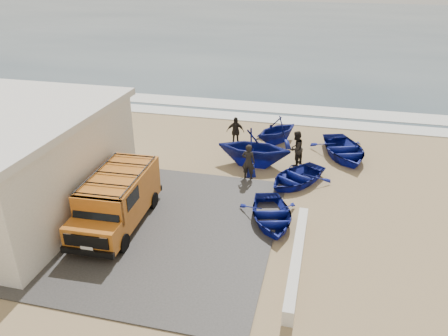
{
  "coord_description": "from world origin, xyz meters",
  "views": [
    {
      "loc": [
        5.46,
        -15.65,
        9.75
      ],
      "look_at": [
        1.25,
        1.57,
        1.2
      ],
      "focal_mm": 35.0,
      "sensor_mm": 36.0,
      "label": 1
    }
  ],
  "objects_px": {
    "boat_mid_left": "(254,148)",
    "fisherman_middle": "(296,148)",
    "boat_near_right": "(296,177)",
    "van": "(117,198)",
    "boat_mid_right": "(344,150)",
    "fisherman_front": "(248,162)",
    "boat_far_left": "(277,130)",
    "fisherman_back": "(235,132)",
    "parapet": "(297,258)",
    "boat_near_left": "(271,215)"
  },
  "relations": [
    {
      "from": "fisherman_middle",
      "to": "boat_near_right",
      "type": "bearing_deg",
      "value": 34.77
    },
    {
      "from": "boat_near_right",
      "to": "fisherman_front",
      "type": "distance_m",
      "value": 2.38
    },
    {
      "from": "fisherman_back",
      "to": "fisherman_middle",
      "type": "bearing_deg",
      "value": -34.94
    },
    {
      "from": "van",
      "to": "boat_mid_right",
      "type": "height_order",
      "value": "van"
    },
    {
      "from": "boat_near_left",
      "to": "boat_mid_right",
      "type": "relative_size",
      "value": 0.82
    },
    {
      "from": "boat_near_right",
      "to": "fisherman_middle",
      "type": "bearing_deg",
      "value": 128.88
    },
    {
      "from": "parapet",
      "to": "van",
      "type": "relative_size",
      "value": 1.17
    },
    {
      "from": "parapet",
      "to": "boat_mid_right",
      "type": "xyz_separation_m",
      "value": [
        1.61,
        9.88,
        0.16
      ]
    },
    {
      "from": "boat_mid_left",
      "to": "boat_far_left",
      "type": "xyz_separation_m",
      "value": [
        0.75,
        3.36,
        -0.2
      ]
    },
    {
      "from": "boat_near_right",
      "to": "boat_far_left",
      "type": "bearing_deg",
      "value": 140.14
    },
    {
      "from": "boat_near_left",
      "to": "fisherman_middle",
      "type": "relative_size",
      "value": 1.83
    },
    {
      "from": "parapet",
      "to": "boat_far_left",
      "type": "bearing_deg",
      "value": 101.17
    },
    {
      "from": "parapet",
      "to": "boat_near_right",
      "type": "xyz_separation_m",
      "value": [
        -0.6,
        6.12,
        0.08
      ]
    },
    {
      "from": "parapet",
      "to": "boat_mid_left",
      "type": "distance_m",
      "value": 8.27
    },
    {
      "from": "boat_near_left",
      "to": "boat_near_right",
      "type": "bearing_deg",
      "value": 63.49
    },
    {
      "from": "parapet",
      "to": "boat_near_right",
      "type": "bearing_deg",
      "value": 95.57
    },
    {
      "from": "boat_mid_right",
      "to": "fisherman_back",
      "type": "distance_m",
      "value": 6.04
    },
    {
      "from": "parapet",
      "to": "boat_near_right",
      "type": "height_order",
      "value": "boat_near_right"
    },
    {
      "from": "boat_near_left",
      "to": "fisherman_front",
      "type": "height_order",
      "value": "fisherman_front"
    },
    {
      "from": "boat_mid_right",
      "to": "fisherman_back",
      "type": "relative_size",
      "value": 2.41
    },
    {
      "from": "boat_far_left",
      "to": "van",
      "type": "bearing_deg",
      "value": -80.72
    },
    {
      "from": "boat_mid_left",
      "to": "boat_far_left",
      "type": "distance_m",
      "value": 3.45
    },
    {
      "from": "boat_mid_right",
      "to": "boat_mid_left",
      "type": "bearing_deg",
      "value": -172.87
    },
    {
      "from": "boat_far_left",
      "to": "boat_near_left",
      "type": "bearing_deg",
      "value": -48.0
    },
    {
      "from": "parapet",
      "to": "fisherman_back",
      "type": "height_order",
      "value": "fisherman_back"
    },
    {
      "from": "boat_near_left",
      "to": "boat_far_left",
      "type": "relative_size",
      "value": 1.13
    },
    {
      "from": "boat_mid_right",
      "to": "fisherman_front",
      "type": "xyz_separation_m",
      "value": [
        -4.52,
        -3.78,
        0.47
      ]
    },
    {
      "from": "van",
      "to": "boat_mid_right",
      "type": "relative_size",
      "value": 1.24
    },
    {
      "from": "fisherman_middle",
      "to": "fisherman_back",
      "type": "distance_m",
      "value": 4.0
    },
    {
      "from": "van",
      "to": "boat_near_right",
      "type": "xyz_separation_m",
      "value": [
        6.63,
        5.16,
        -0.81
      ]
    },
    {
      "from": "van",
      "to": "fisherman_front",
      "type": "distance_m",
      "value": 6.72
    },
    {
      "from": "boat_near_right",
      "to": "boat_mid_left",
      "type": "xyz_separation_m",
      "value": [
        -2.34,
        1.57,
        0.64
      ]
    },
    {
      "from": "van",
      "to": "fisherman_front",
      "type": "xyz_separation_m",
      "value": [
        4.32,
        5.14,
        -0.26
      ]
    },
    {
      "from": "boat_mid_left",
      "to": "boat_mid_right",
      "type": "relative_size",
      "value": 0.91
    },
    {
      "from": "parapet",
      "to": "boat_mid_right",
      "type": "bearing_deg",
      "value": 80.74
    },
    {
      "from": "boat_near_right",
      "to": "boat_mid_left",
      "type": "bearing_deg",
      "value": 178.39
    },
    {
      "from": "boat_mid_left",
      "to": "fisherman_middle",
      "type": "height_order",
      "value": "boat_mid_left"
    },
    {
      "from": "parapet",
      "to": "van",
      "type": "distance_m",
      "value": 7.35
    },
    {
      "from": "boat_mid_left",
      "to": "fisherman_middle",
      "type": "bearing_deg",
      "value": -73.45
    },
    {
      "from": "boat_near_right",
      "to": "fisherman_back",
      "type": "height_order",
      "value": "fisherman_back"
    },
    {
      "from": "boat_mid_right",
      "to": "parapet",
      "type": "bearing_deg",
      "value": -117.81
    },
    {
      "from": "van",
      "to": "boat_far_left",
      "type": "xyz_separation_m",
      "value": [
        5.05,
        10.09,
        -0.38
      ]
    },
    {
      "from": "fisherman_middle",
      "to": "boat_near_left",
      "type": "bearing_deg",
      "value": 24.04
    },
    {
      "from": "parapet",
      "to": "fisherman_front",
      "type": "bearing_deg",
      "value": 115.51
    },
    {
      "from": "boat_near_right",
      "to": "fisherman_front",
      "type": "xyz_separation_m",
      "value": [
        -2.32,
        -0.02,
        0.55
      ]
    },
    {
      "from": "boat_near_left",
      "to": "fisherman_front",
      "type": "relative_size",
      "value": 1.88
    },
    {
      "from": "boat_mid_left",
      "to": "boat_near_right",
      "type": "bearing_deg",
      "value": -121.76
    },
    {
      "from": "boat_mid_left",
      "to": "boat_near_left",
      "type": "bearing_deg",
      "value": -160.06
    },
    {
      "from": "boat_near_left",
      "to": "boat_far_left",
      "type": "distance_m",
      "value": 8.64
    },
    {
      "from": "boat_near_right",
      "to": "boat_mid_right",
      "type": "bearing_deg",
      "value": 91.87
    }
  ]
}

